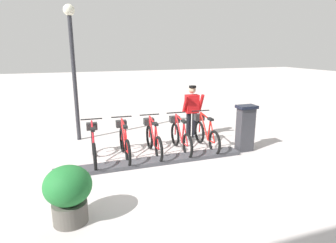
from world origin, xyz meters
TOP-DOWN VIEW (x-y plane):
  - ground_plane at (0.00, 0.00)m, footprint 60.00×60.00m
  - dock_rail_base at (0.00, 0.00)m, footprint 0.44×4.67m
  - payment_kiosk at (0.05, -2.65)m, footprint 0.36×0.52m
  - bike_docked_0 at (0.62, -1.74)m, footprint 1.72×0.54m
  - bike_docked_1 at (0.62, -0.96)m, footprint 1.72×0.54m
  - bike_docked_2 at (0.62, -0.19)m, footprint 1.72×0.54m
  - bike_docked_3 at (0.62, 0.58)m, footprint 1.72×0.54m
  - bike_docked_4 at (0.62, 1.36)m, footprint 1.72×0.54m
  - worker_near_rack at (1.60, -1.74)m, footprint 0.47×0.63m
  - lamp_post at (2.59, 1.64)m, footprint 0.32×0.32m
  - planter_bush at (-1.92, 1.96)m, footprint 0.76×0.76m

SIDE VIEW (x-z plane):
  - ground_plane at x=0.00m, z-range 0.00..0.00m
  - dock_rail_base at x=0.00m, z-range 0.00..0.10m
  - bike_docked_0 at x=0.62m, z-range -0.08..0.94m
  - bike_docked_1 at x=0.62m, z-range -0.08..0.94m
  - bike_docked_2 at x=0.62m, z-range -0.08..0.94m
  - bike_docked_3 at x=0.62m, z-range -0.08..0.94m
  - bike_docked_4 at x=0.62m, z-range -0.08..0.94m
  - planter_bush at x=-1.92m, z-range 0.06..1.03m
  - payment_kiosk at x=0.05m, z-range 0.03..1.31m
  - worker_near_rack at x=1.60m, z-range 0.08..1.74m
  - lamp_post at x=2.59m, z-range 0.61..4.58m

